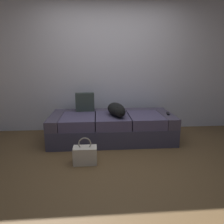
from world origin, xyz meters
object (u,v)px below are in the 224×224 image
at_px(tv_remote, 168,114).
at_px(throw_pillow, 85,102).
at_px(dog_dark, 117,110).
at_px(couch, 112,127).
at_px(handbag, 85,155).

distance_m(tv_remote, throw_pillow, 1.51).
relative_size(dog_dark, throw_pillow, 1.81).
bearing_deg(couch, throw_pillow, 151.28).
distance_m(throw_pillow, handbag, 1.24).
height_order(couch, dog_dark, dog_dark).
height_order(couch, throw_pillow, throw_pillow).
bearing_deg(couch, dog_dark, -57.38).
bearing_deg(dog_dark, couch, 122.62).
bearing_deg(dog_dark, throw_pillow, 145.63).
distance_m(dog_dark, tv_remote, 0.91).
bearing_deg(handbag, couch, 63.43).
xyz_separation_m(dog_dark, tv_remote, (0.91, 0.03, -0.10)).
height_order(dog_dark, tv_remote, dog_dark).
relative_size(tv_remote, throw_pillow, 0.44).
distance_m(couch, dog_dark, 0.37).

